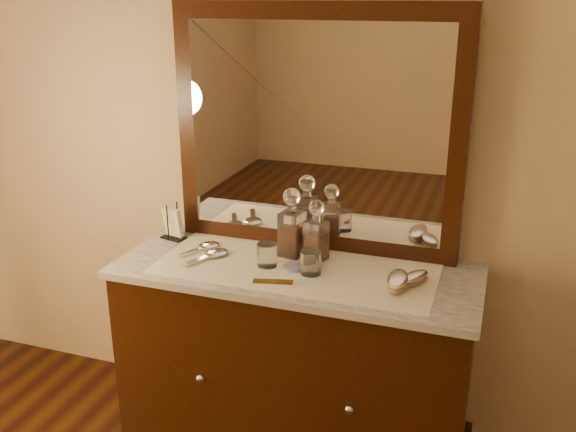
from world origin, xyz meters
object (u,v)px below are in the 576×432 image
at_px(comb, 273,282).
at_px(decanter_left, 292,230).
at_px(hand_mirror_inner, 213,254).
at_px(pin_dish, 294,267).
at_px(brush_near, 398,281).
at_px(mirror_frame, 316,131).
at_px(napkin_rack, 173,225).
at_px(hand_mirror_outer, 206,247).
at_px(decanter_right, 316,237).
at_px(brush_far, 415,278).
at_px(dresser_cabinet, 296,363).

height_order(comb, decanter_left, decanter_left).
bearing_deg(hand_mirror_inner, pin_dish, -1.39).
bearing_deg(hand_mirror_inner, brush_near, -2.85).
distance_m(mirror_frame, comb, 0.64).
relative_size(napkin_rack, hand_mirror_outer, 0.79).
relative_size(decanter_right, hand_mirror_outer, 1.25).
height_order(pin_dish, brush_far, brush_far).
bearing_deg(pin_dish, brush_near, -4.11).
xyz_separation_m(decanter_left, hand_mirror_outer, (-0.37, -0.05, -0.10)).
bearing_deg(napkin_rack, mirror_frame, 11.49).
height_order(dresser_cabinet, decanter_left, decanter_left).
bearing_deg(napkin_rack, brush_far, -6.42).
xyz_separation_m(mirror_frame, hand_mirror_inner, (-0.36, -0.26, -0.49)).
distance_m(mirror_frame, hand_mirror_outer, 0.67).
bearing_deg(hand_mirror_outer, napkin_rack, 160.08).
height_order(decanter_right, brush_far, decanter_right).
relative_size(brush_far, hand_mirror_inner, 0.69).
height_order(mirror_frame, hand_mirror_inner, mirror_frame).
bearing_deg(comb, decanter_right, 57.11).
bearing_deg(hand_mirror_inner, hand_mirror_outer, 133.78).
bearing_deg(dresser_cabinet, pin_dish, -90.96).
bearing_deg(decanter_right, brush_far, -12.63).
relative_size(dresser_cabinet, mirror_frame, 1.17).
bearing_deg(hand_mirror_outer, pin_dish, -10.37).
height_order(napkin_rack, decanter_right, decanter_right).
xyz_separation_m(mirror_frame, pin_dish, (-0.00, -0.27, -0.49)).
relative_size(brush_near, brush_far, 1.12).
bearing_deg(mirror_frame, decanter_right, -70.78).
bearing_deg(hand_mirror_outer, hand_mirror_inner, -46.22).
xyz_separation_m(napkin_rack, decanter_left, (0.56, -0.02, 0.05)).
distance_m(dresser_cabinet, decanter_right, 0.55).
bearing_deg(comb, brush_near, 0.29).
bearing_deg(decanter_left, dresser_cabinet, -62.77).
bearing_deg(comb, decanter_left, 79.79).
distance_m(comb, brush_near, 0.46).
height_order(decanter_right, brush_near, decanter_right).
height_order(napkin_rack, brush_near, napkin_rack).
bearing_deg(brush_near, pin_dish, 175.89).
bearing_deg(pin_dish, napkin_rack, 166.58).
bearing_deg(brush_near, decanter_right, 157.73).
xyz_separation_m(mirror_frame, brush_far, (0.47, -0.25, -0.48)).
bearing_deg(brush_far, dresser_cabinet, 179.94).
relative_size(brush_near, hand_mirror_inner, 0.78).
bearing_deg(pin_dish, comb, -103.95).
distance_m(mirror_frame, hand_mirror_inner, 0.66).
relative_size(pin_dish, comb, 0.56).
distance_m(dresser_cabinet, hand_mirror_inner, 0.58).
bearing_deg(dresser_cabinet, decanter_left, 117.23).
bearing_deg(hand_mirror_outer, dresser_cabinet, -7.03).
xyz_separation_m(comb, hand_mirror_inner, (-0.32, 0.15, 0.01)).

